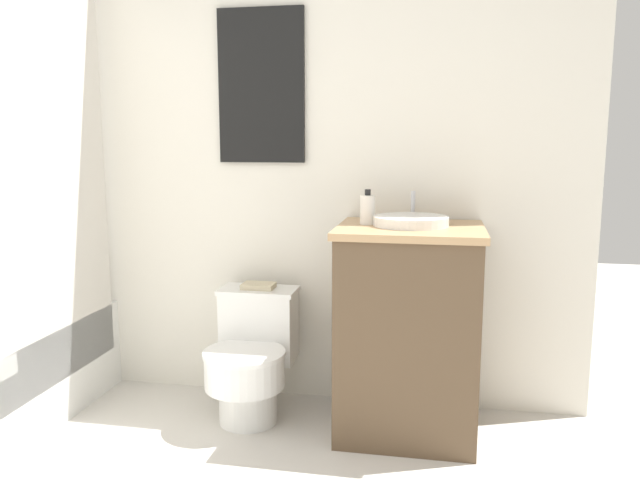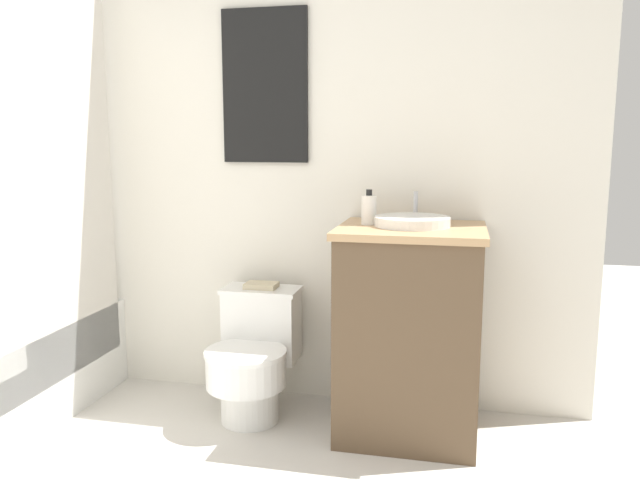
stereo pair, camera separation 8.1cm
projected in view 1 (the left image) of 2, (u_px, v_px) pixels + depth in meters
The scene contains 6 objects.
wall_back at pixel (227, 139), 2.98m from camera, with size 3.41×0.07×2.50m.
toilet at pixel (252, 357), 2.82m from camera, with size 0.36×0.51×0.57m.
vanity at pixel (408, 330), 2.65m from camera, with size 0.60×0.53×0.90m.
sink at pixel (411, 221), 2.60m from camera, with size 0.31×0.35×0.13m.
soap_bottle at pixel (368, 209), 2.64m from camera, with size 0.06×0.06×0.15m.
book_on_tank at pixel (258, 286), 2.89m from camera, with size 0.15×0.10×0.02m.
Camera 1 is at (1.01, -0.67, 1.25)m, focal length 35.00 mm.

